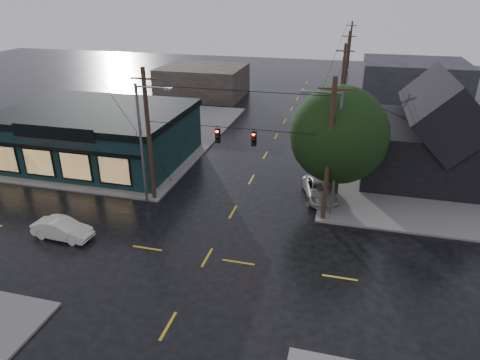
% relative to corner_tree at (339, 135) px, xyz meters
% --- Properties ---
extents(ground_plane, '(160.00, 160.00, 0.00)m').
position_rel_corner_tree_xyz_m(ground_plane, '(-7.00, -9.58, -5.39)').
color(ground_plane, black).
extents(sidewalk_nw, '(28.00, 28.00, 0.15)m').
position_rel_corner_tree_xyz_m(sidewalk_nw, '(-27.00, 10.42, -5.31)').
color(sidewalk_nw, slate).
rests_on(sidewalk_nw, ground).
extents(pizza_shop, '(16.30, 12.34, 4.90)m').
position_rel_corner_tree_xyz_m(pizza_shop, '(-22.00, 3.36, -2.83)').
color(pizza_shop, black).
rests_on(pizza_shop, ground).
extents(ne_building, '(12.60, 11.60, 8.75)m').
position_rel_corner_tree_xyz_m(ne_building, '(8.00, 7.42, -0.92)').
color(ne_building, black).
rests_on(ne_building, ground).
extents(corner_tree, '(7.13, 7.13, 8.82)m').
position_rel_corner_tree_xyz_m(corner_tree, '(0.00, 0.00, 0.00)').
color(corner_tree, black).
rests_on(corner_tree, ground).
extents(utility_pole_nw, '(2.00, 0.32, 10.15)m').
position_rel_corner_tree_xyz_m(utility_pole_nw, '(-13.50, -3.08, -5.39)').
color(utility_pole_nw, black).
rests_on(utility_pole_nw, ground).
extents(utility_pole_ne, '(2.00, 0.32, 10.15)m').
position_rel_corner_tree_xyz_m(utility_pole_ne, '(-0.50, -3.08, -5.39)').
color(utility_pole_ne, black).
rests_on(utility_pole_ne, ground).
extents(utility_pole_far_a, '(2.00, 0.32, 9.65)m').
position_rel_corner_tree_xyz_m(utility_pole_far_a, '(-0.50, 18.42, -5.39)').
color(utility_pole_far_a, black).
rests_on(utility_pole_far_a, ground).
extents(utility_pole_far_b, '(2.00, 0.32, 9.15)m').
position_rel_corner_tree_xyz_m(utility_pole_far_b, '(-0.50, 38.42, -5.39)').
color(utility_pole_far_b, black).
rests_on(utility_pole_far_b, ground).
extents(utility_pole_far_c, '(2.00, 0.32, 9.15)m').
position_rel_corner_tree_xyz_m(utility_pole_far_c, '(-0.50, 58.42, -5.39)').
color(utility_pole_far_c, black).
rests_on(utility_pole_far_c, ground).
extents(span_signal_assembly, '(13.00, 0.48, 1.23)m').
position_rel_corner_tree_xyz_m(span_signal_assembly, '(-6.90, -3.08, 0.31)').
color(span_signal_assembly, black).
rests_on(span_signal_assembly, ground).
extents(streetlight_nw, '(5.40, 0.30, 9.15)m').
position_rel_corner_tree_xyz_m(streetlight_nw, '(-13.80, -3.78, -5.39)').
color(streetlight_nw, slate).
rests_on(streetlight_nw, ground).
extents(streetlight_ne, '(5.40, 0.30, 9.15)m').
position_rel_corner_tree_xyz_m(streetlight_ne, '(-0.00, -2.38, -5.39)').
color(streetlight_ne, slate).
rests_on(streetlight_ne, ground).
extents(bg_building_west, '(12.00, 10.00, 4.40)m').
position_rel_corner_tree_xyz_m(bg_building_west, '(-21.00, 30.42, -3.19)').
color(bg_building_west, '#312924').
rests_on(bg_building_west, ground).
extents(bg_building_east, '(14.00, 12.00, 5.60)m').
position_rel_corner_tree_xyz_m(bg_building_east, '(9.00, 35.42, -2.59)').
color(bg_building_east, '#26252A').
rests_on(bg_building_east, ground).
extents(sedan_cream, '(4.09, 1.60, 1.33)m').
position_rel_corner_tree_xyz_m(sedan_cream, '(-16.92, -9.81, -4.73)').
color(sedan_cream, silver).
rests_on(sedan_cream, ground).
extents(suv_silver, '(3.46, 5.32, 1.36)m').
position_rel_corner_tree_xyz_m(suv_silver, '(-1.00, 0.39, -4.71)').
color(suv_silver, '#A7A39A').
rests_on(suv_silver, ground).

